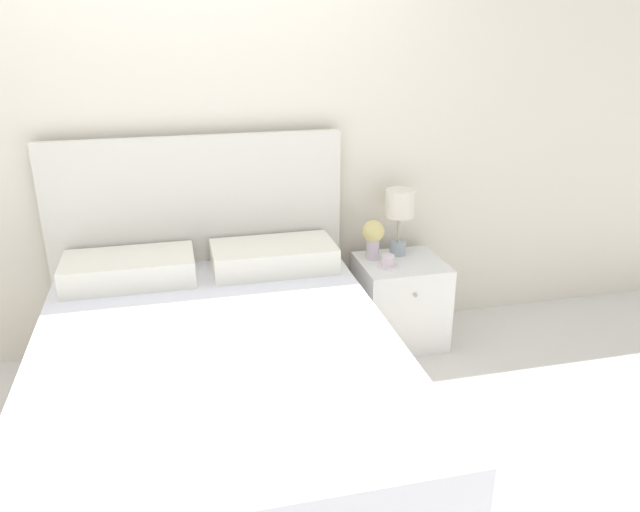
{
  "coord_description": "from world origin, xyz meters",
  "views": [
    {
      "loc": [
        -0.12,
        -3.43,
        1.88
      ],
      "look_at": [
        0.57,
        -0.56,
        0.73
      ],
      "focal_mm": 35.0,
      "sensor_mm": 36.0,
      "label": 1
    }
  ],
  "objects_px": {
    "bed": "(218,383)",
    "table_lamp": "(400,210)",
    "nightstand": "(400,302)",
    "teacup": "(388,261)",
    "flower_vase": "(373,236)"
  },
  "relations": [
    {
      "from": "nightstand",
      "to": "flower_vase",
      "type": "xyz_separation_m",
      "value": [
        -0.15,
        0.08,
        0.4
      ]
    },
    {
      "from": "teacup",
      "to": "nightstand",
      "type": "bearing_deg",
      "value": 24.66
    },
    {
      "from": "bed",
      "to": "table_lamp",
      "type": "distance_m",
      "value": 1.51
    },
    {
      "from": "bed",
      "to": "nightstand",
      "type": "bearing_deg",
      "value": 31.59
    },
    {
      "from": "bed",
      "to": "teacup",
      "type": "bearing_deg",
      "value": 32.24
    },
    {
      "from": "bed",
      "to": "flower_vase",
      "type": "relative_size",
      "value": 8.68
    },
    {
      "from": "table_lamp",
      "to": "flower_vase",
      "type": "bearing_deg",
      "value": -168.35
    },
    {
      "from": "table_lamp",
      "to": "teacup",
      "type": "height_order",
      "value": "table_lamp"
    },
    {
      "from": "bed",
      "to": "nightstand",
      "type": "height_order",
      "value": "bed"
    },
    {
      "from": "table_lamp",
      "to": "bed",
      "type": "bearing_deg",
      "value": -144.69
    },
    {
      "from": "flower_vase",
      "to": "teacup",
      "type": "relative_size",
      "value": 1.96
    },
    {
      "from": "nightstand",
      "to": "bed",
      "type": "bearing_deg",
      "value": -148.41
    },
    {
      "from": "flower_vase",
      "to": "teacup",
      "type": "bearing_deg",
      "value": -70.99
    },
    {
      "from": "bed",
      "to": "flower_vase",
      "type": "distance_m",
      "value": 1.32
    },
    {
      "from": "bed",
      "to": "table_lamp",
      "type": "height_order",
      "value": "bed"
    }
  ]
}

